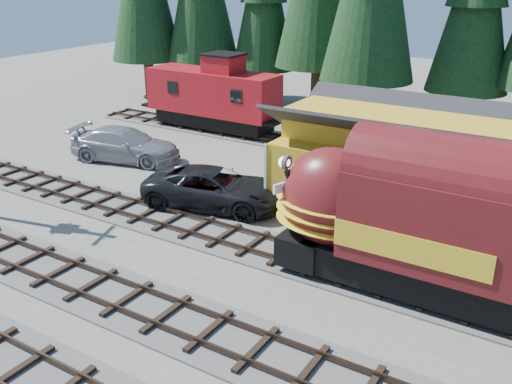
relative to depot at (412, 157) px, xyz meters
The scene contains 7 objects.
ground 10.91m from the depot, 89.99° to the right, with size 120.00×120.00×0.00m, color #6B665B.
track_spur 12.83m from the depot, 143.13° to the left, with size 32.00×3.20×0.33m.
depot is the anchor object (origin of this frame).
locomotive 8.21m from the depot, 52.43° to the right, with size 16.96×3.37×4.61m.
caboose 18.25m from the depot, 155.72° to the left, with size 9.82×2.85×5.11m.
pickup_truck_a 9.47m from the depot, 155.45° to the right, with size 3.20×6.93×1.93m, color black.
pickup_truck_b 17.36m from the depot, behind, with size 2.77×6.81×1.98m, color #989A9F.
Camera 1 is at (7.04, -14.30, 11.12)m, focal length 40.00 mm.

